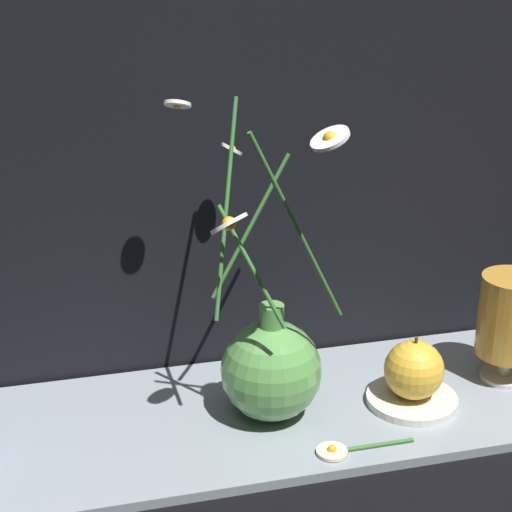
% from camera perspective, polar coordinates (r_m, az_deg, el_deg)
% --- Properties ---
extents(ground_plane, '(6.00, 6.00, 0.00)m').
position_cam_1_polar(ground_plane, '(1.08, -0.37, -10.95)').
color(ground_plane, black).
extents(shelf, '(0.82, 0.28, 0.01)m').
position_cam_1_polar(shelf, '(1.08, -0.37, -10.68)').
color(shelf, gray).
rests_on(shelf, ground_plane).
extents(vase_with_flowers, '(0.19, 0.25, 0.39)m').
position_cam_1_polar(vase_with_flowers, '(1.03, 0.99, -7.31)').
color(vase_with_flowers, '#59994C').
rests_on(vase_with_flowers, shelf).
extents(tea_glass, '(0.08, 0.08, 0.15)m').
position_cam_1_polar(tea_glass, '(1.15, 16.71, -4.08)').
color(tea_glass, silver).
rests_on(tea_glass, shelf).
extents(saucer_plate, '(0.11, 0.11, 0.01)m').
position_cam_1_polar(saucer_plate, '(1.11, 10.34, -9.38)').
color(saucer_plate, silver).
rests_on(saucer_plate, shelf).
extents(orange_fruit, '(0.07, 0.07, 0.08)m').
position_cam_1_polar(orange_fruit, '(1.09, 10.49, -7.47)').
color(orange_fruit, gold).
rests_on(orange_fruit, saucer_plate).
extents(loose_daisy, '(0.12, 0.04, 0.01)m').
position_cam_1_polar(loose_daisy, '(1.01, 5.85, -12.72)').
color(loose_daisy, '#336B2D').
rests_on(loose_daisy, shelf).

